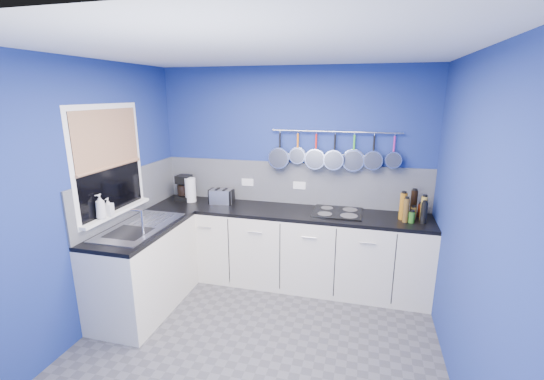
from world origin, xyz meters
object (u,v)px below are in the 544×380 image
at_px(coffee_maker, 184,188).
at_px(toaster, 221,196).
at_px(soap_bottle_b, 108,207).
at_px(hob, 338,212).
at_px(paper_towel, 190,190).
at_px(canister, 227,198).
at_px(soap_bottle_a, 100,206).

height_order(coffee_maker, toaster, coffee_maker).
height_order(soap_bottle_b, hob, soap_bottle_b).
distance_m(paper_towel, coffee_maker, 0.12).
distance_m(paper_towel, hob, 1.80).
relative_size(soap_bottle_b, hob, 0.32).
height_order(coffee_maker, canister, coffee_maker).
bearing_deg(soap_bottle_a, toaster, 59.39).
relative_size(soap_bottle_b, canister, 1.25).
bearing_deg(soap_bottle_a, soap_bottle_b, 90.00).
xyz_separation_m(soap_bottle_a, coffee_maker, (0.20, 1.22, -0.11)).
bearing_deg(soap_bottle_b, coffee_maker, 79.63).
relative_size(coffee_maker, hob, 0.58).
height_order(toaster, canister, toaster).
distance_m(paper_towel, canister, 0.47).
bearing_deg(hob, soap_bottle_b, -152.66).
distance_m(soap_bottle_a, canister, 1.47).
bearing_deg(canister, toaster, -157.94).
bearing_deg(paper_towel, soap_bottle_a, -104.82).
bearing_deg(coffee_maker, hob, -0.69).
relative_size(paper_towel, canister, 2.14).
bearing_deg(toaster, paper_towel, 171.93).
bearing_deg(soap_bottle_b, canister, 55.53).
height_order(soap_bottle_a, soap_bottle_b, soap_bottle_a).
bearing_deg(paper_towel, hob, 0.13).
height_order(canister, hob, canister).
height_order(soap_bottle_b, coffee_maker, soap_bottle_b).
distance_m(soap_bottle_b, canister, 1.38).
xyz_separation_m(soap_bottle_a, toaster, (0.71, 1.21, -0.18)).
height_order(toaster, hob, toaster).
height_order(paper_towel, toaster, paper_towel).
relative_size(paper_towel, hob, 0.54).
bearing_deg(hob, coffee_maker, 179.15).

